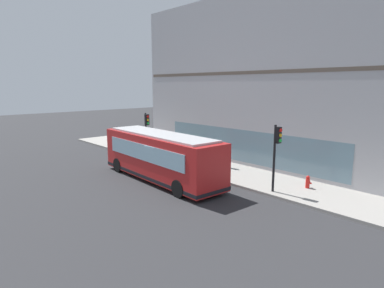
% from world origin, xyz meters
% --- Properties ---
extents(ground, '(120.00, 120.00, 0.00)m').
position_xyz_m(ground, '(0.00, 0.00, 0.00)').
color(ground, '#2D2D30').
extents(sidewalk_curb, '(4.17, 40.00, 0.15)m').
position_xyz_m(sidewalk_curb, '(4.69, 0.00, 0.07)').
color(sidewalk_curb, '#9E9991').
rests_on(sidewalk_curb, ground).
extents(building_corner, '(9.14, 22.77, 12.65)m').
position_xyz_m(building_corner, '(11.32, 0.00, 6.32)').
color(building_corner, '#A8A8AD').
rests_on(building_corner, ground).
extents(city_bus_nearside, '(2.95, 10.13, 3.07)m').
position_xyz_m(city_bus_nearside, '(0.11, 1.37, 1.55)').
color(city_bus_nearside, red).
rests_on(city_bus_nearside, ground).
extents(traffic_light_near_corner, '(0.32, 0.49, 3.79)m').
position_xyz_m(traffic_light_near_corner, '(3.14, -5.25, 2.79)').
color(traffic_light_near_corner, black).
rests_on(traffic_light_near_corner, sidewalk_curb).
extents(traffic_light_down_block, '(0.32, 0.49, 3.66)m').
position_xyz_m(traffic_light_down_block, '(3.12, 7.22, 2.71)').
color(traffic_light_down_block, black).
rests_on(traffic_light_down_block, sidewalk_curb).
extents(fire_hydrant, '(0.35, 0.35, 0.74)m').
position_xyz_m(fire_hydrant, '(5.18, -6.14, 0.51)').
color(fire_hydrant, red).
rests_on(fire_hydrant, sidewalk_curb).
extents(pedestrian_by_light_pole, '(0.32, 0.32, 1.74)m').
position_xyz_m(pedestrian_by_light_pole, '(5.74, 5.07, 1.15)').
color(pedestrian_by_light_pole, '#99994C').
rests_on(pedestrian_by_light_pole, sidewalk_curb).
extents(pedestrian_walking_along_curb, '(0.32, 0.32, 1.77)m').
position_xyz_m(pedestrian_walking_along_curb, '(4.02, 8.15, 1.17)').
color(pedestrian_walking_along_curb, '#99994C').
rests_on(pedestrian_walking_along_curb, sidewalk_curb).
extents(pedestrian_near_building_entrance, '(0.32, 0.32, 1.64)m').
position_xyz_m(pedestrian_near_building_entrance, '(5.30, 0.22, 1.09)').
color(pedestrian_near_building_entrance, black).
rests_on(pedestrian_near_building_entrance, sidewalk_curb).
extents(pedestrian_near_hydrant, '(0.32, 0.32, 1.64)m').
position_xyz_m(pedestrian_near_hydrant, '(4.45, 4.50, 1.09)').
color(pedestrian_near_hydrant, '#3F8C4C').
rests_on(pedestrian_near_hydrant, sidewalk_curb).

